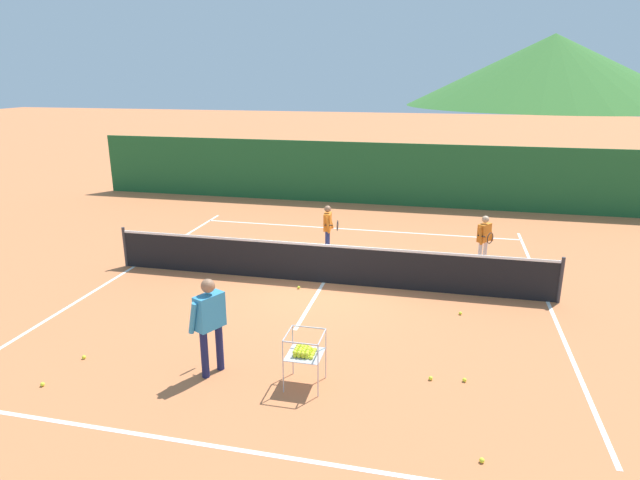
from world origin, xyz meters
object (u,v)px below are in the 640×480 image
Objects in this scene: student_1 at (484,236)px; tennis_ball_1 at (299,287)px; tennis_ball_0 at (460,313)px; tennis_ball_2 at (43,384)px; tennis_net at (324,263)px; tennis_ball_3 at (482,460)px; tennis_ball_6 at (464,380)px; instructor at (210,318)px; tennis_ball_5 at (431,378)px; ball_cart at (304,352)px; student_0 at (328,225)px; tennis_ball_4 at (84,357)px.

tennis_ball_1 is at bearing -148.38° from student_1.
tennis_ball_0 is 7.88m from tennis_ball_2.
tennis_net is 156.49× the size of tennis_ball_3.
tennis_ball_0 is at bearing -100.43° from student_1.
tennis_net is 156.49× the size of tennis_ball_2.
instructor is at bearing -171.01° from tennis_ball_6.
student_1 is 6.11m from tennis_ball_5.
ball_cart reaches higher than tennis_ball_1.
tennis_ball_6 is (-0.17, 1.93, 0.00)m from tennis_ball_3.
tennis_ball_1 is at bearing 170.39° from tennis_ball_0.
ball_cart is 3.03m from tennis_ball_3.
student_0 is 6.84m from tennis_ball_5.
ball_cart is at bearing -165.11° from tennis_ball_6.
student_1 reaches higher than tennis_ball_5.
instructor is 4.05m from tennis_ball_1.
tennis_net is at bearing 98.61° from ball_cart.
tennis_ball_6 is (2.53, 0.67, -0.56)m from ball_cart.
tennis_ball_4 is at bearing -152.58° from tennis_ball_0.
student_0 is 6.76m from ball_cart.
student_0 is at bearing 85.37° from instructor.
tennis_ball_5 is (3.04, -6.07, -0.79)m from student_0.
tennis_ball_2 is at bearing -122.27° from tennis_net.
tennis_ball_0 is at bearing 38.76° from instructor.
tennis_ball_5 is at bearing -46.65° from tennis_ball_1.
ball_cart reaches higher than tennis_ball_0.
tennis_net reaches higher than tennis_ball_6.
tennis_ball_3 is 1.00× the size of tennis_ball_5.
student_0 is 4.96m from tennis_ball_0.
tennis_net is 156.49× the size of tennis_ball_0.
instructor is at bearing -94.63° from student_0.
tennis_ball_2 is (-3.43, -5.43, -0.47)m from tennis_net.
tennis_ball_2 is 1.00× the size of tennis_ball_5.
tennis_ball_4 is at bearing -177.90° from instructor.
student_1 reaches higher than tennis_ball_2.
tennis_ball_6 is at bearing -59.20° from student_0.
tennis_ball_1 is 1.00× the size of tennis_ball_2.
tennis_ball_5 is at bearing 6.37° from tennis_ball_4.
student_0 is at bearing 99.62° from tennis_net.
tennis_net is 6.64m from tennis_ball_3.
tennis_ball_0 is 1.00× the size of tennis_ball_1.
tennis_ball_2 is 6.83m from tennis_ball_6.
student_1 is 7.25m from ball_cart.
tennis_ball_0 is at bearing 79.12° from tennis_ball_5.
tennis_ball_3 and tennis_ball_5 have the same top height.
student_0 is 7.40m from tennis_ball_4.
tennis_ball_5 is at bearing 9.21° from instructor.
tennis_ball_5 is (3.58, 0.58, -0.98)m from instructor.
tennis_ball_0 is at bearing 52.86° from ball_cart.
tennis_ball_2 is 1.00× the size of tennis_ball_6.
tennis_ball_0 is at bearing -19.57° from tennis_net.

